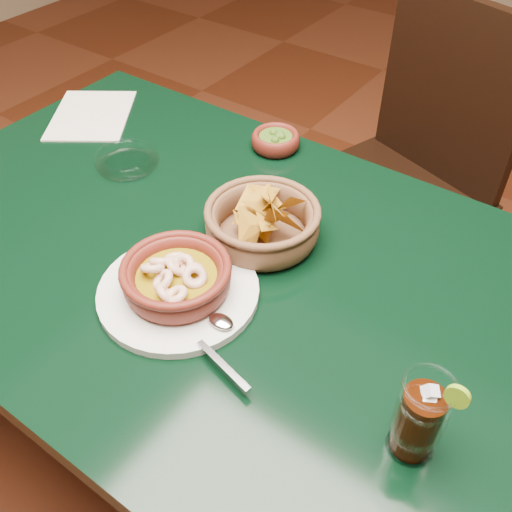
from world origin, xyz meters
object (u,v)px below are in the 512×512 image
Objects in this scene: chip_basket at (263,222)px; cola_drink at (419,418)px; dining_table at (201,283)px; shrimp_plate at (177,281)px; dining_chair at (402,176)px.

chip_basket is 1.55× the size of cola_drink.
dining_table is 8.06× the size of cola_drink.
chip_basket reaches higher than dining_table.
cola_drink is (0.46, -0.14, 0.16)m from dining_table.
chip_basket is (0.03, 0.19, 0.00)m from shrimp_plate.
dining_table is 0.18m from shrimp_plate.
chip_basket is 0.43m from cola_drink.
chip_basket reaches higher than shrimp_plate.
cola_drink is (0.40, -0.03, 0.03)m from shrimp_plate.
dining_table is at bearing 116.61° from shrimp_plate.
dining_table is at bearing 163.20° from cola_drink.
cola_drink reaches higher than dining_table.
cola_drink is at bearing -29.81° from chip_basket.
dining_chair is 4.16× the size of chip_basket.
chip_basket is at bearing 41.55° from dining_table.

